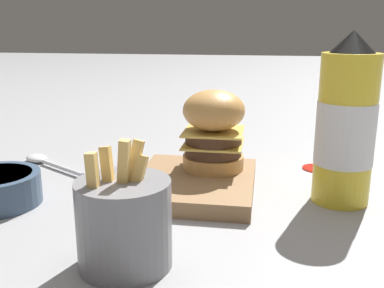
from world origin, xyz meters
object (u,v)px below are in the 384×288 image
(fries_basket, at_px, (124,222))
(burger, at_px, (214,129))
(spoon, at_px, (42,160))
(serving_board, at_px, (192,183))
(ketchup_bottle, at_px, (346,126))

(fries_basket, bearing_deg, burger, -12.80)
(burger, xyz_separation_m, spoon, (0.05, 0.32, -0.08))
(serving_board, xyz_separation_m, burger, (0.04, -0.03, 0.08))
(spoon, bearing_deg, fries_basket, 160.34)
(ketchup_bottle, height_order, fries_basket, ketchup_bottle)
(spoon, bearing_deg, ketchup_bottle, -159.55)
(fries_basket, bearing_deg, serving_board, -8.60)
(ketchup_bottle, relative_size, spoon, 1.57)
(burger, bearing_deg, serving_board, 148.20)
(serving_board, distance_m, burger, 0.09)
(burger, xyz_separation_m, fries_basket, (-0.27, 0.06, -0.04))
(serving_board, bearing_deg, spoon, 72.52)
(serving_board, relative_size, fries_basket, 1.52)
(burger, height_order, fries_basket, burger)
(ketchup_bottle, distance_m, fries_basket, 0.34)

